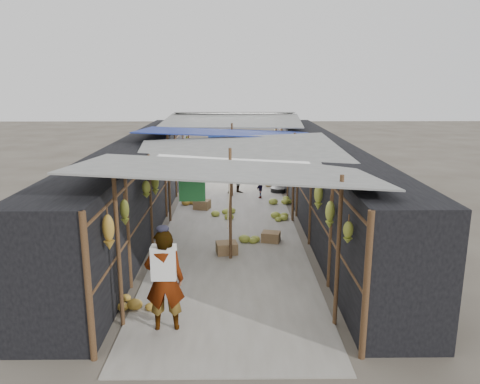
{
  "coord_description": "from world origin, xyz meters",
  "views": [
    {
      "loc": [
        0.11,
        -7.21,
        4.06
      ],
      "look_at": [
        0.23,
        4.47,
        1.25
      ],
      "focal_mm": 35.0,
      "sensor_mm": 36.0,
      "label": 1
    }
  ],
  "objects_px": {
    "vendor_elderly": "(165,280)",
    "crate_near": "(227,248)",
    "vendor_seated": "(259,187)",
    "black_basin": "(278,190)",
    "shopper_blue": "(237,173)"
  },
  "relations": [
    {
      "from": "crate_near",
      "to": "vendor_elderly",
      "type": "height_order",
      "value": "vendor_elderly"
    },
    {
      "from": "crate_near",
      "to": "black_basin",
      "type": "height_order",
      "value": "crate_near"
    },
    {
      "from": "vendor_seated",
      "to": "crate_near",
      "type": "bearing_deg",
      "value": -18.76
    },
    {
      "from": "vendor_elderly",
      "to": "black_basin",
      "type": "bearing_deg",
      "value": -110.38
    },
    {
      "from": "vendor_elderly",
      "to": "crate_near",
      "type": "bearing_deg",
      "value": -110.09
    },
    {
      "from": "black_basin",
      "to": "shopper_blue",
      "type": "relative_size",
      "value": 0.37
    },
    {
      "from": "crate_near",
      "to": "vendor_elderly",
      "type": "bearing_deg",
      "value": -115.63
    },
    {
      "from": "crate_near",
      "to": "vendor_seated",
      "type": "xyz_separation_m",
      "value": [
        1.05,
        5.38,
        0.27
      ]
    },
    {
      "from": "shopper_blue",
      "to": "vendor_seated",
      "type": "height_order",
      "value": "shopper_blue"
    },
    {
      "from": "black_basin",
      "to": "shopper_blue",
      "type": "bearing_deg",
      "value": -173.72
    },
    {
      "from": "shopper_blue",
      "to": "vendor_seated",
      "type": "bearing_deg",
      "value": -60.7
    },
    {
      "from": "shopper_blue",
      "to": "crate_near",
      "type": "bearing_deg",
      "value": -109.6
    },
    {
      "from": "crate_near",
      "to": "vendor_seated",
      "type": "distance_m",
      "value": 5.48
    },
    {
      "from": "vendor_elderly",
      "to": "shopper_blue",
      "type": "bearing_deg",
      "value": -101.96
    },
    {
      "from": "shopper_blue",
      "to": "vendor_seated",
      "type": "xyz_separation_m",
      "value": [
        0.77,
        -0.74,
        -0.36
      ]
    }
  ]
}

